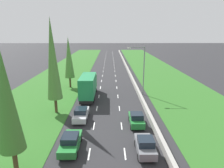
{
  "coord_description": "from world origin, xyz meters",
  "views": [
    {
      "loc": [
        0.31,
        -2.29,
        11.6
      ],
      "look_at": [
        0.71,
        37.77,
        1.12
      ],
      "focal_mm": 32.23,
      "sensor_mm": 36.0,
      "label": 1
    }
  ],
  "objects_px": {
    "poplar_tree_nearest": "(7,103)",
    "green_box_truck_left_lane": "(89,86)",
    "poplar_tree_third": "(69,58)",
    "grey_hatchback_right_lane": "(145,145)",
    "green_hatchback_right_lane": "(136,119)",
    "silver_sedan_left_lane": "(81,114)",
    "poplar_tree_second": "(53,59)",
    "street_light_mast": "(142,67)",
    "green_sedan_left_lane": "(71,142)"
  },
  "relations": [
    {
      "from": "green_sedan_left_lane",
      "to": "green_box_truck_left_lane",
      "type": "distance_m",
      "value": 16.68
    },
    {
      "from": "silver_sedan_left_lane",
      "to": "poplar_tree_second",
      "type": "distance_m",
      "value": 8.5
    },
    {
      "from": "green_sedan_left_lane",
      "to": "poplar_tree_third",
      "type": "relative_size",
      "value": 0.42
    },
    {
      "from": "green_box_truck_left_lane",
      "to": "poplar_tree_third",
      "type": "xyz_separation_m",
      "value": [
        -4.63,
        6.81,
        4.2
      ]
    },
    {
      "from": "green_hatchback_right_lane",
      "to": "silver_sedan_left_lane",
      "type": "distance_m",
      "value": 7.49
    },
    {
      "from": "street_light_mast",
      "to": "silver_sedan_left_lane",
      "type": "bearing_deg",
      "value": -131.64
    },
    {
      "from": "poplar_tree_third",
      "to": "grey_hatchback_right_lane",
      "type": "bearing_deg",
      "value": -63.77
    },
    {
      "from": "poplar_tree_nearest",
      "to": "street_light_mast",
      "type": "height_order",
      "value": "poplar_tree_nearest"
    },
    {
      "from": "green_hatchback_right_lane",
      "to": "street_light_mast",
      "type": "xyz_separation_m",
      "value": [
        2.55,
        12.89,
        4.4
      ]
    },
    {
      "from": "green_box_truck_left_lane",
      "to": "street_light_mast",
      "type": "relative_size",
      "value": 1.04
    },
    {
      "from": "poplar_tree_second",
      "to": "street_light_mast",
      "type": "distance_m",
      "value": 16.47
    },
    {
      "from": "poplar_tree_third",
      "to": "street_light_mast",
      "type": "relative_size",
      "value": 1.18
    },
    {
      "from": "silver_sedan_left_lane",
      "to": "poplar_tree_second",
      "type": "relative_size",
      "value": 0.33
    },
    {
      "from": "green_sedan_left_lane",
      "to": "poplar_tree_nearest",
      "type": "relative_size",
      "value": 0.43
    },
    {
      "from": "green_hatchback_right_lane",
      "to": "street_light_mast",
      "type": "bearing_deg",
      "value": 78.79
    },
    {
      "from": "grey_hatchback_right_lane",
      "to": "green_box_truck_left_lane",
      "type": "height_order",
      "value": "green_box_truck_left_lane"
    },
    {
      "from": "silver_sedan_left_lane",
      "to": "grey_hatchback_right_lane",
      "type": "bearing_deg",
      "value": -47.14
    },
    {
      "from": "poplar_tree_nearest",
      "to": "green_box_truck_left_lane",
      "type": "bearing_deg",
      "value": 78.42
    },
    {
      "from": "green_sedan_left_lane",
      "to": "grey_hatchback_right_lane",
      "type": "xyz_separation_m",
      "value": [
        7.4,
        -0.73,
        0.02
      ]
    },
    {
      "from": "silver_sedan_left_lane",
      "to": "poplar_tree_second",
      "type": "height_order",
      "value": "poplar_tree_second"
    },
    {
      "from": "poplar_tree_third",
      "to": "street_light_mast",
      "type": "height_order",
      "value": "poplar_tree_third"
    },
    {
      "from": "grey_hatchback_right_lane",
      "to": "green_box_truck_left_lane",
      "type": "bearing_deg",
      "value": 112.75
    },
    {
      "from": "green_sedan_left_lane",
      "to": "street_light_mast",
      "type": "xyz_separation_m",
      "value": [
        9.88,
        18.22,
        4.42
      ]
    },
    {
      "from": "poplar_tree_second",
      "to": "green_box_truck_left_lane",
      "type": "bearing_deg",
      "value": 59.41
    },
    {
      "from": "grey_hatchback_right_lane",
      "to": "silver_sedan_left_lane",
      "type": "height_order",
      "value": "grey_hatchback_right_lane"
    },
    {
      "from": "poplar_tree_third",
      "to": "silver_sedan_left_lane",
      "type": "bearing_deg",
      "value": -74.31
    },
    {
      "from": "grey_hatchback_right_lane",
      "to": "green_hatchback_right_lane",
      "type": "bearing_deg",
      "value": 90.74
    },
    {
      "from": "poplar_tree_nearest",
      "to": "street_light_mast",
      "type": "bearing_deg",
      "value": 57.34
    },
    {
      "from": "poplar_tree_second",
      "to": "street_light_mast",
      "type": "xyz_separation_m",
      "value": [
        13.85,
        8.53,
        -2.63
      ]
    },
    {
      "from": "green_sedan_left_lane",
      "to": "silver_sedan_left_lane",
      "type": "xyz_separation_m",
      "value": [
        0.06,
        7.18,
        0.0
      ]
    },
    {
      "from": "green_sedan_left_lane",
      "to": "poplar_tree_third",
      "type": "distance_m",
      "value": 24.51
    },
    {
      "from": "silver_sedan_left_lane",
      "to": "poplar_tree_nearest",
      "type": "bearing_deg",
      "value": -110.9
    },
    {
      "from": "silver_sedan_left_lane",
      "to": "green_hatchback_right_lane",
      "type": "bearing_deg",
      "value": -14.26
    },
    {
      "from": "grey_hatchback_right_lane",
      "to": "poplar_tree_second",
      "type": "xyz_separation_m",
      "value": [
        -11.37,
        10.42,
        7.02
      ]
    },
    {
      "from": "green_sedan_left_lane",
      "to": "poplar_tree_second",
      "type": "xyz_separation_m",
      "value": [
        -3.97,
        9.69,
        7.05
      ]
    },
    {
      "from": "green_hatchback_right_lane",
      "to": "poplar_tree_second",
      "type": "distance_m",
      "value": 13.99
    },
    {
      "from": "green_sedan_left_lane",
      "to": "street_light_mast",
      "type": "bearing_deg",
      "value": 61.53
    },
    {
      "from": "grey_hatchback_right_lane",
      "to": "poplar_tree_third",
      "type": "xyz_separation_m",
      "value": [
        -11.91,
        24.16,
        5.54
      ]
    },
    {
      "from": "green_hatchback_right_lane",
      "to": "green_box_truck_left_lane",
      "type": "distance_m",
      "value": 13.45
    },
    {
      "from": "green_hatchback_right_lane",
      "to": "silver_sedan_left_lane",
      "type": "height_order",
      "value": "green_hatchback_right_lane"
    },
    {
      "from": "green_hatchback_right_lane",
      "to": "poplar_tree_second",
      "type": "bearing_deg",
      "value": 158.89
    },
    {
      "from": "green_sedan_left_lane",
      "to": "silver_sedan_left_lane",
      "type": "relative_size",
      "value": 1.0
    },
    {
      "from": "grey_hatchback_right_lane",
      "to": "green_hatchback_right_lane",
      "type": "relative_size",
      "value": 1.0
    },
    {
      "from": "green_sedan_left_lane",
      "to": "silver_sedan_left_lane",
      "type": "distance_m",
      "value": 7.18
    },
    {
      "from": "green_hatchback_right_lane",
      "to": "green_box_truck_left_lane",
      "type": "relative_size",
      "value": 0.41
    },
    {
      "from": "green_hatchback_right_lane",
      "to": "poplar_tree_third",
      "type": "xyz_separation_m",
      "value": [
        -11.83,
        18.1,
        5.54
      ]
    },
    {
      "from": "green_sedan_left_lane",
      "to": "grey_hatchback_right_lane",
      "type": "bearing_deg",
      "value": -5.63
    },
    {
      "from": "green_sedan_left_lane",
      "to": "poplar_tree_second",
      "type": "height_order",
      "value": "poplar_tree_second"
    },
    {
      "from": "green_hatchback_right_lane",
      "to": "green_sedan_left_lane",
      "type": "bearing_deg",
      "value": -143.94
    },
    {
      "from": "green_box_truck_left_lane",
      "to": "grey_hatchback_right_lane",
      "type": "bearing_deg",
      "value": -67.25
    }
  ]
}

